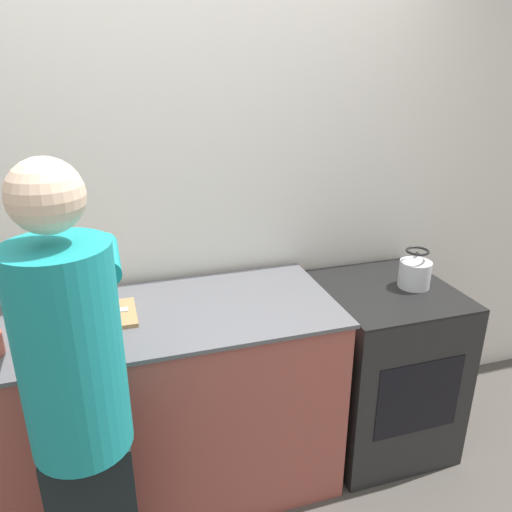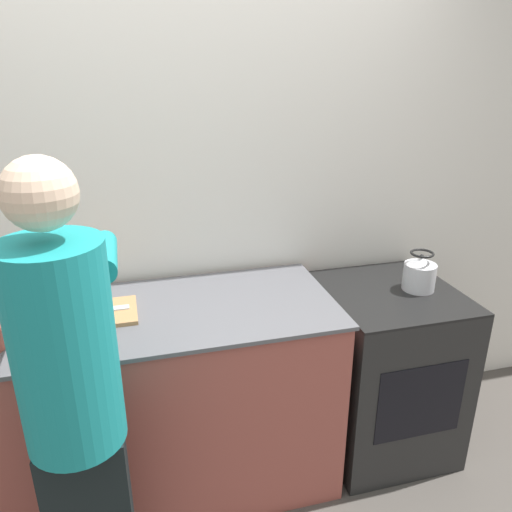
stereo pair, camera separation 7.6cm
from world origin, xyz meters
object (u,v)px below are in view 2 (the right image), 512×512
Objects in this scene: knife at (104,310)px; canister_jar at (25,284)px; oven at (384,369)px; cutting_board at (96,314)px; person at (74,401)px; kettle at (420,274)px.

canister_jar is (-0.33, 0.20, 0.07)m from knife.
oven is 1.46m from cutting_board.
cutting_board is 0.37m from canister_jar.
person is 1.64m from kettle.
cutting_board reaches higher than oven.
cutting_board is at bearing 178.55° from kettle.
person is at bearing -161.03° from kettle.
knife is at bearing 178.22° from kettle.
knife is at bearing -31.67° from canister_jar.
knife is (-1.34, 0.03, 0.51)m from oven.
knife is 1.47m from kettle.
person is 0.58m from knife.
oven is 4.59× the size of kettle.
cutting_board is 0.04m from knife.
oven is at bearing -8.05° from canister_jar.
person reaches higher than cutting_board.
oven is 1.60m from person.
canister_jar reaches higher than knife.
kettle is (0.13, -0.01, 0.52)m from oven.
kettle is at bearing -1.45° from cutting_board.
canister_jar is (-0.29, 0.21, 0.08)m from cutting_board.
person is 9.75× the size of canister_jar.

